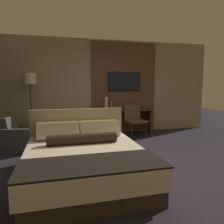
{
  "coord_description": "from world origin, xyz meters",
  "views": [
    {
      "loc": [
        -1.3,
        -3.89,
        1.46
      ],
      "look_at": [
        -0.05,
        0.85,
        0.85
      ],
      "focal_mm": 35.0,
      "sensor_mm": 36.0,
      "label": 1
    }
  ],
  "objects_px": {
    "floor_lamp": "(30,84)",
    "vase_tall": "(106,104)",
    "bed": "(84,159)",
    "armchair_by_window": "(24,138)",
    "desk_chair": "(134,118)",
    "vase_short": "(111,105)",
    "tv": "(124,81)",
    "desk": "(126,117)"
  },
  "relations": [
    {
      "from": "floor_lamp",
      "to": "vase_tall",
      "type": "bearing_deg",
      "value": 2.61
    },
    {
      "from": "bed",
      "to": "vase_tall",
      "type": "xyz_separation_m",
      "value": [
        1.03,
        2.86,
        0.61
      ]
    },
    {
      "from": "vase_tall",
      "to": "armchair_by_window",
      "type": "bearing_deg",
      "value": -158.59
    },
    {
      "from": "desk_chair",
      "to": "vase_short",
      "type": "bearing_deg",
      "value": 126.81
    },
    {
      "from": "tv",
      "to": "desk_chair",
      "type": "distance_m",
      "value": 1.23
    },
    {
      "from": "desk",
      "to": "vase_tall",
      "type": "height_order",
      "value": "vase_tall"
    },
    {
      "from": "armchair_by_window",
      "to": "vase_short",
      "type": "distance_m",
      "value": 2.62
    },
    {
      "from": "bed",
      "to": "vase_tall",
      "type": "relative_size",
      "value": 5.58
    },
    {
      "from": "bed",
      "to": "desk",
      "type": "height_order",
      "value": "bed"
    },
    {
      "from": "desk",
      "to": "floor_lamp",
      "type": "relative_size",
      "value": 0.87
    },
    {
      "from": "desk",
      "to": "tv",
      "type": "bearing_deg",
      "value": 90.0
    },
    {
      "from": "bed",
      "to": "vase_tall",
      "type": "bearing_deg",
      "value": 70.15
    },
    {
      "from": "bed",
      "to": "desk_chair",
      "type": "height_order",
      "value": "bed"
    },
    {
      "from": "tv",
      "to": "armchair_by_window",
      "type": "height_order",
      "value": "tv"
    },
    {
      "from": "floor_lamp",
      "to": "vase_short",
      "type": "xyz_separation_m",
      "value": [
        2.23,
        0.23,
        -0.63
      ]
    },
    {
      "from": "desk",
      "to": "floor_lamp",
      "type": "distance_m",
      "value": 2.87
    },
    {
      "from": "vase_tall",
      "to": "vase_short",
      "type": "relative_size",
      "value": 1.52
    },
    {
      "from": "bed",
      "to": "desk",
      "type": "xyz_separation_m",
      "value": [
        1.66,
        2.92,
        0.18
      ]
    },
    {
      "from": "floor_lamp",
      "to": "vase_tall",
      "type": "xyz_separation_m",
      "value": [
        2.06,
        0.09,
        -0.56
      ]
    },
    {
      "from": "bed",
      "to": "armchair_by_window",
      "type": "bearing_deg",
      "value": 119.84
    },
    {
      "from": "desk_chair",
      "to": "floor_lamp",
      "type": "xyz_separation_m",
      "value": [
        -2.77,
        0.33,
        0.95
      ]
    },
    {
      "from": "bed",
      "to": "vase_short",
      "type": "bearing_deg",
      "value": 68.14
    },
    {
      "from": "desk",
      "to": "armchair_by_window",
      "type": "xyz_separation_m",
      "value": [
        -2.81,
        -0.91,
        -0.24
      ]
    },
    {
      "from": "desk_chair",
      "to": "vase_tall",
      "type": "height_order",
      "value": "vase_tall"
    },
    {
      "from": "desk_chair",
      "to": "floor_lamp",
      "type": "height_order",
      "value": "floor_lamp"
    },
    {
      "from": "desk",
      "to": "floor_lamp",
      "type": "height_order",
      "value": "floor_lamp"
    },
    {
      "from": "desk",
      "to": "vase_tall",
      "type": "bearing_deg",
      "value": -174.63
    },
    {
      "from": "bed",
      "to": "tv",
      "type": "distance_m",
      "value": 3.74
    },
    {
      "from": "tv",
      "to": "desk_chair",
      "type": "height_order",
      "value": "tv"
    },
    {
      "from": "armchair_by_window",
      "to": "vase_tall",
      "type": "bearing_deg",
      "value": -59.34
    },
    {
      "from": "desk",
      "to": "vase_short",
      "type": "relative_size",
      "value": 6.06
    },
    {
      "from": "bed",
      "to": "vase_short",
      "type": "distance_m",
      "value": 3.27
    },
    {
      "from": "bed",
      "to": "floor_lamp",
      "type": "distance_m",
      "value": 3.17
    },
    {
      "from": "tv",
      "to": "desk_chair",
      "type": "xyz_separation_m",
      "value": [
        0.08,
        -0.67,
        -1.03
      ]
    },
    {
      "from": "armchair_by_window",
      "to": "bed",
      "type": "bearing_deg",
      "value": -140.9
    },
    {
      "from": "armchair_by_window",
      "to": "tv",
      "type": "bearing_deg",
      "value": -59.41
    },
    {
      "from": "desk",
      "to": "armchair_by_window",
      "type": "bearing_deg",
      "value": -161.99
    },
    {
      "from": "vase_tall",
      "to": "floor_lamp",
      "type": "bearing_deg",
      "value": -177.39
    },
    {
      "from": "tv",
      "to": "vase_tall",
      "type": "bearing_deg",
      "value": -158.9
    },
    {
      "from": "vase_tall",
      "to": "vase_short",
      "type": "height_order",
      "value": "vase_tall"
    },
    {
      "from": "tv",
      "to": "vase_tall",
      "type": "relative_size",
      "value": 2.65
    },
    {
      "from": "armchair_by_window",
      "to": "floor_lamp",
      "type": "xyz_separation_m",
      "value": [
        0.12,
        0.76,
        1.23
      ]
    }
  ]
}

